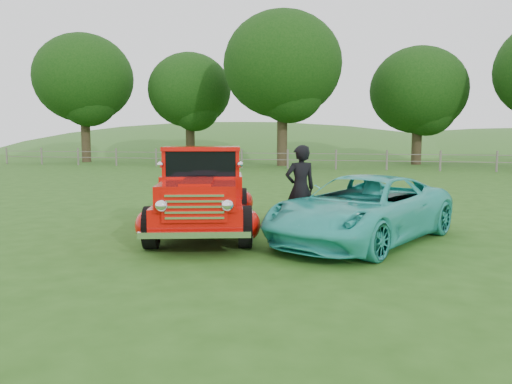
% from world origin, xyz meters
% --- Properties ---
extents(ground, '(140.00, 140.00, 0.00)m').
position_xyz_m(ground, '(0.00, 0.00, 0.00)').
color(ground, '#265015').
rests_on(ground, ground).
extents(distant_hills, '(116.00, 60.00, 18.00)m').
position_xyz_m(distant_hills, '(-4.08, 59.46, -4.55)').
color(distant_hills, '#366023').
rests_on(distant_hills, ground).
extents(fence_line, '(48.00, 0.12, 1.20)m').
position_xyz_m(fence_line, '(0.00, 22.00, 0.60)').
color(fence_line, '#686058').
rests_on(fence_line, ground).
extents(tree_far_west, '(7.60, 7.60, 9.93)m').
position_xyz_m(tree_far_west, '(-20.00, 26.00, 6.49)').
color(tree_far_west, '#2F2517').
rests_on(tree_far_west, ground).
extents(tree_mid_west, '(6.40, 6.40, 8.46)m').
position_xyz_m(tree_mid_west, '(-12.00, 28.00, 5.55)').
color(tree_mid_west, '#2F2517').
rests_on(tree_mid_west, ground).
extents(tree_near_west, '(8.00, 8.00, 10.42)m').
position_xyz_m(tree_near_west, '(-4.00, 25.00, 6.80)').
color(tree_near_west, '#2F2517').
rests_on(tree_near_west, ground).
extents(tree_near_east, '(6.80, 6.80, 8.33)m').
position_xyz_m(tree_near_east, '(5.00, 29.00, 5.25)').
color(tree_near_east, '#2F2517').
rests_on(tree_near_east, ground).
extents(red_pickup, '(3.29, 5.28, 1.78)m').
position_xyz_m(red_pickup, '(-0.55, 0.98, 0.80)').
color(red_pickup, black).
rests_on(red_pickup, ground).
extents(teal_sedan, '(3.76, 4.95, 1.25)m').
position_xyz_m(teal_sedan, '(2.69, 0.86, 0.62)').
color(teal_sedan, '#2EB8AB').
rests_on(teal_sedan, ground).
extents(man, '(0.79, 0.72, 1.81)m').
position_xyz_m(man, '(1.38, 1.58, 0.91)').
color(man, black).
rests_on(man, ground).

